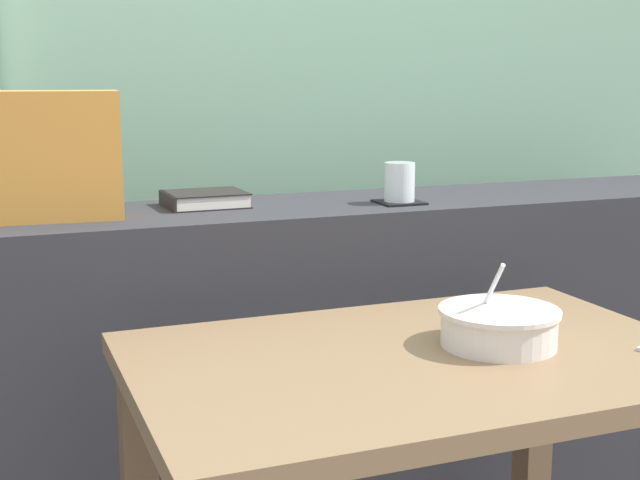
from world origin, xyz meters
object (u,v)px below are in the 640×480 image
(breakfast_table, at_px, (417,429))
(coaster_square, at_px, (399,202))
(soup_bowl, at_px, (499,327))
(closed_book, at_px, (204,199))
(throw_pillow, at_px, (39,156))
(juice_glass, at_px, (399,184))

(breakfast_table, relative_size, coaster_square, 9.41)
(soup_bowl, bearing_deg, closed_book, 115.54)
(coaster_square, bearing_deg, breakfast_table, -113.27)
(coaster_square, bearing_deg, throw_pillow, 175.03)
(breakfast_table, bearing_deg, soup_bowl, -3.25)
(coaster_square, relative_size, juice_glass, 1.12)
(closed_book, bearing_deg, soup_bowl, -64.46)
(closed_book, relative_size, throw_pillow, 0.56)
(throw_pillow, bearing_deg, closed_book, 7.94)
(breakfast_table, distance_m, coaster_square, 0.68)
(breakfast_table, bearing_deg, throw_pillow, 130.11)
(throw_pillow, bearing_deg, breakfast_table, -49.89)
(juice_glass, distance_m, closed_book, 0.45)
(juice_glass, height_order, closed_book, juice_glass)
(coaster_square, xyz_separation_m, throw_pillow, (-0.78, 0.07, 0.13))
(throw_pillow, height_order, soup_bowl, throw_pillow)
(coaster_square, distance_m, juice_glass, 0.04)
(coaster_square, distance_m, throw_pillow, 0.79)
(coaster_square, xyz_separation_m, closed_book, (-0.43, 0.12, 0.01))
(closed_book, xyz_separation_m, soup_bowl, (0.33, -0.69, -0.14))
(juice_glass, relative_size, closed_book, 0.50)
(coaster_square, xyz_separation_m, juice_glass, (-0.00, 0.00, 0.04))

